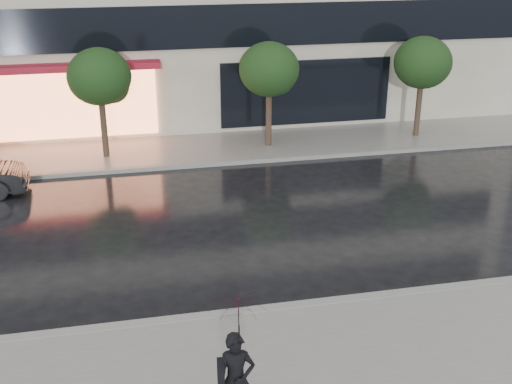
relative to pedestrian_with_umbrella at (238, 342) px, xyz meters
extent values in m
plane|color=black|center=(0.81, 4.23, -1.68)|extent=(120.00, 120.00, 0.00)
cube|color=slate|center=(0.81, 0.98, -1.62)|extent=(60.00, 4.50, 0.12)
cube|color=slate|center=(0.81, 14.48, -1.62)|extent=(60.00, 3.50, 0.12)
cube|color=gray|center=(0.81, 3.23, -1.61)|extent=(60.00, 0.25, 0.14)
cube|color=gray|center=(0.81, 12.73, -1.61)|extent=(60.00, 0.25, 0.14)
cube|color=black|center=(0.81, 16.17, 2.62)|extent=(28.00, 0.12, 1.60)
cube|color=#FF8C59|center=(-3.19, 16.15, -0.08)|extent=(6.00, 0.10, 2.60)
cube|color=maroon|center=(-3.19, 15.82, 1.37)|extent=(6.40, 0.70, 0.25)
cube|color=black|center=(5.81, 16.17, -0.08)|extent=(7.00, 0.10, 2.60)
cylinder|color=#33261C|center=(-2.19, 14.23, -0.58)|extent=(0.22, 0.22, 2.20)
ellipsoid|color=black|center=(-2.19, 14.23, 1.32)|extent=(2.20, 2.20, 1.98)
sphere|color=black|center=(-1.79, 14.43, 0.92)|extent=(1.20, 1.20, 1.20)
cylinder|color=#33261C|center=(3.81, 14.23, -0.58)|extent=(0.22, 0.22, 2.20)
ellipsoid|color=black|center=(3.81, 14.23, 1.32)|extent=(2.20, 2.20, 1.98)
sphere|color=black|center=(4.21, 14.43, 0.92)|extent=(1.20, 1.20, 1.20)
cylinder|color=#33261C|center=(9.81, 14.23, -0.58)|extent=(0.22, 0.22, 2.20)
ellipsoid|color=black|center=(9.81, 14.23, 1.32)|extent=(2.20, 2.20, 1.98)
sphere|color=black|center=(10.21, 14.43, 0.92)|extent=(1.20, 1.20, 1.20)
imported|color=black|center=(-0.03, 0.00, -0.72)|extent=(0.65, 0.47, 1.68)
imported|color=black|center=(0.02, 0.00, 0.38)|extent=(1.05, 1.07, 0.87)
cylinder|color=black|center=(0.02, 0.00, -0.11)|extent=(0.02, 0.02, 0.84)
cube|color=black|center=(-0.28, -0.02, -0.52)|extent=(0.15, 0.32, 0.36)
camera|label=1|loc=(-1.48, -8.29, 6.00)|focal=45.00mm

